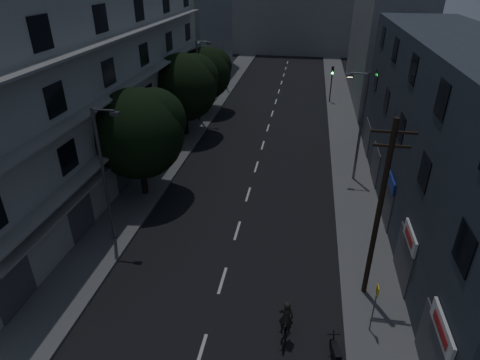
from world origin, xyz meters
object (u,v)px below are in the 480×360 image
(cyclist, at_px, (285,327))
(utility_pole, at_px, (379,210))
(motorcycle, at_px, (336,357))
(bus_stop_sign, at_px, (375,301))

(cyclist, bearing_deg, utility_pole, 44.44)
(utility_pole, xyz_separation_m, motorcycle, (-1.57, -4.38, -4.40))
(motorcycle, xyz_separation_m, cyclist, (-2.11, 0.95, 0.26))
(utility_pole, distance_m, cyclist, 6.51)
(utility_pole, xyz_separation_m, bus_stop_sign, (-0.00, -2.45, -2.98))
(utility_pole, bearing_deg, motorcycle, -109.69)
(cyclist, bearing_deg, motorcycle, -22.79)
(bus_stop_sign, distance_m, cyclist, 3.98)
(bus_stop_sign, relative_size, motorcycle, 1.37)
(bus_stop_sign, bearing_deg, cyclist, -165.18)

